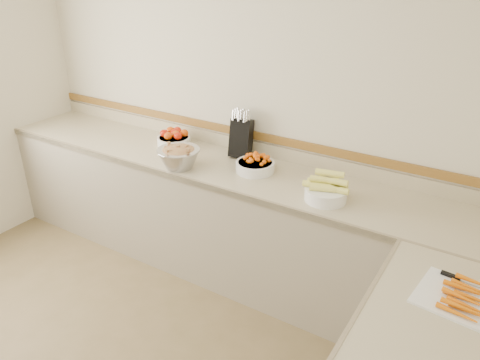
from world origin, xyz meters
The scene contains 8 objects.
back_wall centered at (0.00, 2.00, 1.30)m, with size 4.00×4.00×0.00m, color beige.
counter_back centered at (0.00, 1.68, 0.45)m, with size 4.00×0.65×1.08m.
knife_block centered at (0.02, 1.90, 1.05)m, with size 0.19×0.21×0.37m.
tomato_bowl centered at (-0.55, 1.80, 0.96)m, with size 0.27×0.27×0.13m.
cherry_tomato_bowl centered at (0.25, 1.71, 0.95)m, with size 0.28×0.28×0.15m.
corn_bowl centered at (0.84, 1.57, 0.96)m, with size 0.29×0.27×0.19m.
rhubarb_bowl centered at (-0.24, 1.47, 0.99)m, with size 0.31×0.31×0.17m.
cutting_board centered at (1.74, 0.99, 0.92)m, with size 0.44×0.36×0.06m.
Camera 1 is at (1.76, -0.90, 2.28)m, focal length 35.00 mm.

